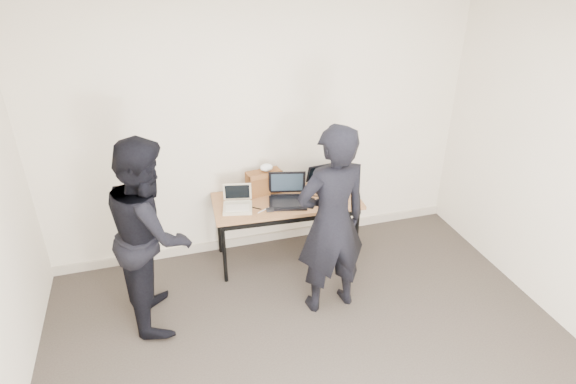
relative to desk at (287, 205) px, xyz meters
name	(u,v)px	position (x,y,z in m)	size (l,w,h in m)	color
room	(345,253)	(-0.16, -1.85, 0.69)	(4.60, 4.60, 2.80)	#38312B
desk	(287,205)	(0.00, 0.00, 0.00)	(1.54, 0.74, 0.72)	#936038
laptop_beige	(238,204)	(-0.51, -0.02, 0.10)	(0.33, 0.33, 0.23)	beige
laptop_center	(287,195)	(0.00, -0.02, 0.12)	(0.45, 0.44, 0.29)	black
laptop_right	(324,182)	(0.47, 0.19, 0.11)	(0.34, 0.33, 0.23)	black
leather_satchel	(264,182)	(-0.18, 0.23, 0.19)	(0.38, 0.23, 0.25)	brown
tissue	(266,167)	(-0.15, 0.23, 0.34)	(0.13, 0.10, 0.08)	white
equipment_box	(337,178)	(0.63, 0.19, 0.13)	(0.24, 0.20, 0.14)	black
power_brick	(270,210)	(-0.22, -0.17, 0.07)	(0.07, 0.05, 0.03)	black
cables	(283,200)	(-0.04, 0.00, 0.06)	(1.01, 0.43, 0.01)	black
person_typist	(332,222)	(0.17, -0.82, 0.25)	(0.66, 0.43, 1.81)	black
person_observer	(151,233)	(-1.35, -0.49, 0.21)	(0.85, 0.66, 1.74)	black
baseboard	(264,237)	(-0.16, 0.38, -0.61)	(4.50, 0.03, 0.10)	#BAAD9A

